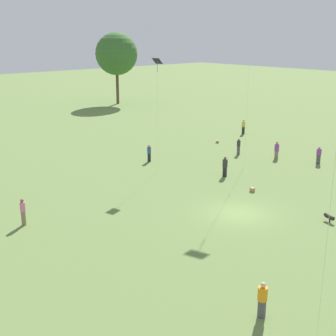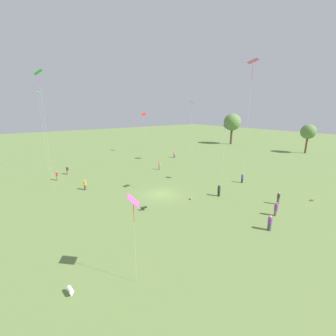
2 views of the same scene
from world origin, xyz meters
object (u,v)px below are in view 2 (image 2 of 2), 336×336
at_px(kite_4, 225,130).
at_px(picnic_bag_0, 312,200).
at_px(kite_0, 192,104).
at_px(kite_2, 39,77).
at_px(person_8, 270,223).
at_px(kite_1, 133,203).
at_px(person_0, 57,176).
at_px(person_2, 68,171).
at_px(person_4, 276,209).
at_px(dog_1, 144,208).
at_px(person_7, 85,185).
at_px(picnic_bag_1, 192,199).
at_px(kite_3, 253,67).
at_px(dog_0, 70,290).
at_px(person_3, 174,154).
at_px(kite_5, 144,115).
at_px(person_1, 278,198).
at_px(person_6, 219,191).
at_px(person_5, 242,178).

bearing_deg(kite_4, picnic_bag_0, -39.30).
xyz_separation_m(kite_0, kite_2, (1.14, -30.18, 3.27)).
xyz_separation_m(person_8, kite_1, (-1.94, -14.95, 5.54)).
distance_m(person_0, person_2, 3.89).
relative_size(person_4, dog_1, 2.04).
relative_size(person_7, kite_4, 0.17).
height_order(kite_2, picnic_bag_1, kite_2).
bearing_deg(person_4, kite_3, 51.25).
xyz_separation_m(person_4, picnic_bag_0, (0.77, 8.55, -0.70)).
height_order(person_4, kite_3, kite_3).
relative_size(person_4, kite_0, 0.12).
height_order(dog_0, picnic_bag_1, dog_0).
relative_size(person_3, person_4, 1.02).
bearing_deg(kite_1, person_4, -15.23).
bearing_deg(kite_5, person_3, 15.36).
relative_size(kite_0, kite_4, 1.43).
bearing_deg(dog_1, kite_3, 79.62).
bearing_deg(person_7, person_1, 174.11).
bearing_deg(person_6, kite_4, 178.40).
bearing_deg(kite_3, person_6, -51.34).
bearing_deg(dog_1, person_8, 49.55).
height_order(person_1, kite_5, kite_5).
bearing_deg(dog_1, kite_5, 164.83).
bearing_deg(picnic_bag_1, person_2, -155.86).
bearing_deg(kite_2, dog_0, 60.22).
bearing_deg(picnic_bag_1, person_0, -147.84).
bearing_deg(kite_1, dog_1, 42.94).
height_order(person_2, picnic_bag_0, person_2).
bearing_deg(dog_0, person_0, 74.21).
height_order(person_0, kite_4, kite_4).
bearing_deg(kite_0, person_5, -104.13).
bearing_deg(person_8, kite_3, -28.98).
relative_size(person_6, kite_3, 0.10).
bearing_deg(dog_0, picnic_bag_0, -11.47).
distance_m(kite_4, picnic_bag_0, 16.15).
bearing_deg(picnic_bag_1, person_4, 25.69).
relative_size(person_0, kite_4, 0.17).
distance_m(kite_2, picnic_bag_0, 42.05).
bearing_deg(kite_0, person_6, -125.24).
bearing_deg(person_0, person_2, 145.65).
bearing_deg(picnic_bag_0, picnic_bag_1, -128.54).
relative_size(kite_5, dog_1, 13.65).
bearing_deg(kite_4, kite_2, -177.81).
xyz_separation_m(person_4, kite_1, (-0.56, -18.77, 5.54)).
xyz_separation_m(person_0, kite_4, (19.12, 22.31, 8.40)).
xyz_separation_m(person_1, person_7, (-21.38, -19.10, -0.03)).
height_order(person_3, person_4, person_3).
bearing_deg(kite_2, person_0, -127.91).
height_order(person_4, kite_2, kite_2).
bearing_deg(person_3, kite_2, -123.24).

